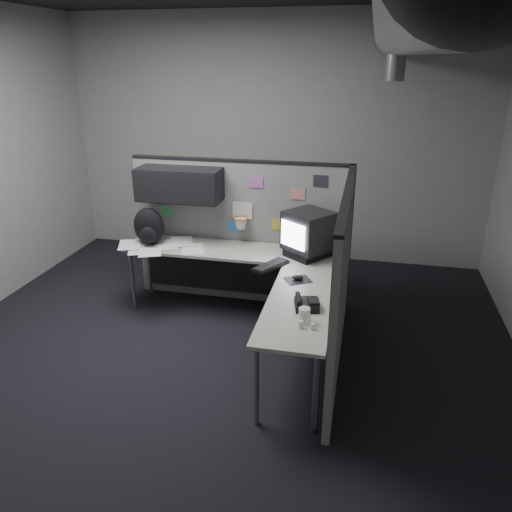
% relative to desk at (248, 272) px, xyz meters
% --- Properties ---
extents(room, '(5.62, 5.62, 3.22)m').
position_rel_desk_xyz_m(room, '(0.41, -0.70, 1.48)').
color(room, black).
rests_on(room, ground).
extents(partition_back, '(2.44, 0.42, 1.63)m').
position_rel_desk_xyz_m(partition_back, '(-0.40, 0.53, 0.38)').
color(partition_back, gray).
rests_on(partition_back, ground).
extents(partition_right, '(0.07, 2.23, 1.63)m').
position_rel_desk_xyz_m(partition_right, '(0.95, -0.49, 0.21)').
color(partition_right, gray).
rests_on(partition_right, ground).
extents(desk, '(2.31, 2.11, 0.73)m').
position_rel_desk_xyz_m(desk, '(0.00, 0.00, 0.00)').
color(desk, '#A8A697').
rests_on(desk, ground).
extents(monitor, '(0.58, 0.58, 0.47)m').
position_rel_desk_xyz_m(monitor, '(0.56, 0.27, 0.36)').
color(monitor, black).
rests_on(monitor, desk).
extents(keyboard, '(0.33, 0.44, 0.04)m').
position_rel_desk_xyz_m(keyboard, '(0.25, -0.11, 0.13)').
color(keyboard, black).
rests_on(keyboard, desk).
extents(mouse, '(0.28, 0.27, 0.05)m').
position_rel_desk_xyz_m(mouse, '(0.55, -0.35, 0.13)').
color(mouse, black).
rests_on(mouse, desk).
extents(phone, '(0.23, 0.25, 0.10)m').
position_rel_desk_xyz_m(phone, '(0.69, -0.88, 0.15)').
color(phone, black).
rests_on(phone, desk).
extents(bottles, '(0.13, 0.15, 0.08)m').
position_rel_desk_xyz_m(bottles, '(0.73, -1.16, 0.15)').
color(bottles, silver).
rests_on(bottles, desk).
extents(cup, '(0.10, 0.10, 0.12)m').
position_rel_desk_xyz_m(cup, '(0.71, -1.12, 0.18)').
color(cup, silver).
rests_on(cup, desk).
extents(papers, '(1.03, 0.76, 0.02)m').
position_rel_desk_xyz_m(papers, '(-1.01, 0.16, 0.13)').
color(papers, white).
rests_on(papers, desk).
extents(backpack, '(0.34, 0.30, 0.41)m').
position_rel_desk_xyz_m(backpack, '(-1.16, 0.23, 0.32)').
color(backpack, black).
rests_on(backpack, desk).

